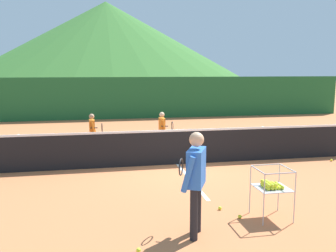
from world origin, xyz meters
TOP-DOWN VIEW (x-y plane):
  - ground_plane at (0.00, 0.00)m, footprint 120.00×120.00m
  - line_baseline_far at (0.00, 5.33)m, footprint 10.56×0.08m
  - line_service_center at (0.00, 0.00)m, footprint 0.08×5.80m
  - tennis_net at (0.00, 0.00)m, footprint 10.32×0.08m
  - instructor at (-0.67, -4.31)m, footprint 0.51×0.83m
  - student_0 at (-2.30, 2.02)m, footprint 0.41×0.58m
  - student_1 at (-0.08, 1.88)m, footprint 0.40×0.61m
  - ball_cart at (0.81, -3.91)m, footprint 0.58×0.58m
  - tennis_ball_1 at (0.28, -3.83)m, footprint 0.07×0.07m
  - tennis_ball_2 at (0.07, -3.38)m, footprint 0.07×0.07m
  - tennis_ball_5 at (4.39, -0.51)m, footprint 0.07×0.07m
  - tennis_ball_6 at (-1.61, -4.69)m, footprint 0.07×0.07m
  - windscreen_fence at (0.00, 9.67)m, footprint 23.23×0.08m
  - hill_1 at (-0.20, 57.71)m, footprint 51.87×51.87m

SIDE VIEW (x-z plane):
  - ground_plane at x=0.00m, z-range 0.00..0.00m
  - line_baseline_far at x=0.00m, z-range 0.00..0.01m
  - line_service_center at x=0.00m, z-range 0.00..0.01m
  - tennis_ball_1 at x=0.28m, z-range 0.00..0.07m
  - tennis_ball_2 at x=0.07m, z-range 0.00..0.07m
  - tennis_ball_5 at x=4.39m, z-range 0.00..0.07m
  - tennis_ball_6 at x=-1.61m, z-range 0.00..0.07m
  - tennis_net at x=0.00m, z-range -0.03..1.02m
  - ball_cart at x=0.81m, z-range 0.14..1.04m
  - student_0 at x=-2.30m, z-range 0.12..1.34m
  - student_1 at x=-0.08m, z-range 0.13..1.36m
  - instructor at x=-0.67m, z-range 0.17..1.82m
  - windscreen_fence at x=0.00m, z-range 0.00..2.19m
  - hill_1 at x=-0.20m, z-range 0.00..14.31m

